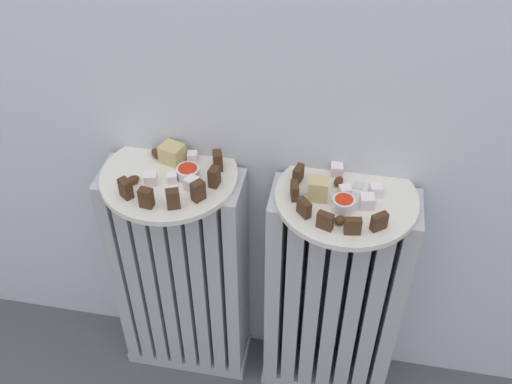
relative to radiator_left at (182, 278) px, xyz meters
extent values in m
cube|color=#B2B2B7|center=(0.00, 0.00, -0.28)|extent=(0.30, 0.12, 0.03)
cube|color=#B2B2B7|center=(-0.13, 0.00, 0.02)|extent=(0.03, 0.12, 0.57)
cube|color=#B2B2B7|center=(-0.10, 0.00, 0.02)|extent=(0.03, 0.12, 0.57)
cube|color=#B2B2B7|center=(-0.06, 0.00, 0.02)|extent=(0.03, 0.12, 0.57)
cube|color=#B2B2B7|center=(-0.02, 0.00, 0.02)|extent=(0.03, 0.12, 0.57)
cube|color=#B2B2B7|center=(0.02, 0.00, 0.02)|extent=(0.03, 0.12, 0.57)
cube|color=#B2B2B7|center=(0.06, 0.00, 0.02)|extent=(0.03, 0.12, 0.57)
cube|color=#B2B2B7|center=(0.10, 0.00, 0.02)|extent=(0.03, 0.12, 0.57)
cube|color=#B2B2B7|center=(0.13, 0.00, 0.02)|extent=(0.03, 0.12, 0.57)
cube|color=#B2B2B7|center=(0.35, 0.00, -0.28)|extent=(0.30, 0.12, 0.03)
cube|color=#B2B2B7|center=(0.22, 0.00, 0.02)|extent=(0.03, 0.12, 0.57)
cube|color=#B2B2B7|center=(0.27, 0.00, 0.02)|extent=(0.03, 0.12, 0.57)
cube|color=#B2B2B7|center=(0.31, 0.00, 0.02)|extent=(0.03, 0.12, 0.57)
cube|color=#B2B2B7|center=(0.35, 0.00, 0.02)|extent=(0.03, 0.12, 0.57)
cube|color=#B2B2B7|center=(0.40, 0.00, 0.02)|extent=(0.03, 0.12, 0.57)
cube|color=#B2B2B7|center=(0.44, 0.00, 0.02)|extent=(0.03, 0.12, 0.57)
cube|color=#B2B2B7|center=(0.48, 0.00, 0.02)|extent=(0.03, 0.12, 0.57)
cylinder|color=silver|center=(0.00, 0.00, 0.31)|extent=(0.28, 0.28, 0.01)
cylinder|color=silver|center=(0.35, 0.00, 0.31)|extent=(0.28, 0.28, 0.01)
cube|color=#472B19|center=(-0.06, -0.08, 0.34)|extent=(0.03, 0.03, 0.04)
cube|color=#472B19|center=(-0.01, -0.10, 0.34)|extent=(0.03, 0.02, 0.04)
cube|color=#472B19|center=(0.04, -0.09, 0.34)|extent=(0.03, 0.03, 0.04)
cube|color=#472B19|center=(0.08, -0.06, 0.34)|extent=(0.03, 0.03, 0.04)
cube|color=#472B19|center=(0.10, -0.02, 0.34)|extent=(0.02, 0.03, 0.04)
cube|color=#472B19|center=(0.09, 0.03, 0.34)|extent=(0.02, 0.03, 0.04)
cube|color=tan|center=(0.00, 0.04, 0.34)|extent=(0.05, 0.05, 0.04)
cube|color=white|center=(0.01, -0.02, 0.33)|extent=(0.02, 0.02, 0.02)
cube|color=white|center=(-0.03, -0.03, 0.33)|extent=(0.03, 0.03, 0.02)
cube|color=white|center=(0.04, 0.05, 0.33)|extent=(0.02, 0.02, 0.02)
cube|color=white|center=(0.06, -0.04, 0.33)|extent=(0.03, 0.03, 0.03)
ellipsoid|color=#4C2814|center=(-0.06, -0.04, 0.33)|extent=(0.03, 0.04, 0.01)
ellipsoid|color=#4C2814|center=(-0.04, 0.05, 0.33)|extent=(0.03, 0.03, 0.01)
cylinder|color=white|center=(0.04, 0.00, 0.33)|extent=(0.05, 0.05, 0.02)
cylinder|color=red|center=(0.04, 0.00, 0.33)|extent=(0.04, 0.04, 0.01)
cube|color=#472B19|center=(0.26, 0.03, 0.34)|extent=(0.02, 0.03, 0.03)
cube|color=#472B19|center=(0.26, -0.02, 0.34)|extent=(0.02, 0.03, 0.03)
cube|color=#472B19|center=(0.28, -0.07, 0.34)|extent=(0.03, 0.03, 0.03)
cube|color=#472B19|center=(0.32, -0.10, 0.34)|extent=(0.03, 0.02, 0.03)
cube|color=#472B19|center=(0.37, -0.10, 0.34)|extent=(0.03, 0.02, 0.03)
cube|color=#472B19|center=(0.42, -0.08, 0.34)|extent=(0.03, 0.03, 0.03)
cube|color=tan|center=(0.30, -0.02, 0.34)|extent=(0.04, 0.03, 0.04)
cube|color=white|center=(0.35, 0.00, 0.33)|extent=(0.03, 0.03, 0.02)
cube|color=white|center=(0.41, 0.01, 0.33)|extent=(0.03, 0.03, 0.02)
cube|color=white|center=(0.39, -0.03, 0.33)|extent=(0.03, 0.03, 0.03)
cube|color=white|center=(0.33, 0.06, 0.33)|extent=(0.03, 0.03, 0.02)
ellipsoid|color=#4C2814|center=(0.34, 0.03, 0.33)|extent=(0.02, 0.03, 0.02)
ellipsoid|color=#4C2814|center=(0.35, -0.08, 0.33)|extent=(0.03, 0.03, 0.01)
cylinder|color=white|center=(0.35, -0.04, 0.33)|extent=(0.04, 0.04, 0.03)
cylinder|color=red|center=(0.35, -0.04, 0.34)|extent=(0.03, 0.03, 0.01)
cube|color=silver|center=(0.36, -0.02, 0.32)|extent=(0.02, 0.07, 0.00)
cube|color=silver|center=(0.37, 0.03, 0.32)|extent=(0.02, 0.03, 0.00)
camera|label=1|loc=(0.34, -0.88, 1.08)|focal=42.15mm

